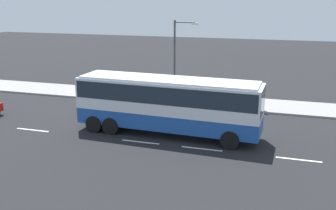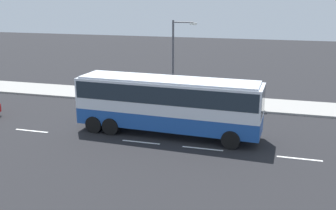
% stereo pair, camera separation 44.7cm
% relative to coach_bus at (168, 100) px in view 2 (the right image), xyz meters
% --- Properties ---
extents(ground_plane, '(120.00, 120.00, 0.00)m').
position_rel_coach_bus_xyz_m(ground_plane, '(-0.92, 0.33, -2.25)').
color(ground_plane, black).
extents(sidewalk_curb, '(80.00, 4.00, 0.15)m').
position_rel_coach_bus_xyz_m(sidewalk_curb, '(-0.92, 8.41, -2.17)').
color(sidewalk_curb, gray).
rests_on(sidewalk_curb, ground_plane).
extents(lane_centreline, '(30.43, 0.16, 0.01)m').
position_rel_coach_bus_xyz_m(lane_centreline, '(-5.63, -1.82, -2.25)').
color(lane_centreline, white).
rests_on(lane_centreline, ground_plane).
extents(coach_bus, '(11.77, 3.19, 3.64)m').
position_rel_coach_bus_xyz_m(coach_bus, '(0.00, 0.00, 0.00)').
color(coach_bus, '#1E4C9E').
rests_on(coach_bus, ground_plane).
extents(pedestrian_near_curb, '(0.32, 0.32, 1.53)m').
position_rel_coach_bus_xyz_m(pedestrian_near_curb, '(5.52, 6.84, -1.23)').
color(pedestrian_near_curb, '#38334C').
rests_on(pedestrian_near_curb, sidewalk_curb).
extents(street_lamp, '(1.92, 0.24, 6.63)m').
position_rel_coach_bus_xyz_m(street_lamp, '(-1.22, 6.68, 1.75)').
color(street_lamp, '#47474C').
rests_on(street_lamp, sidewalk_curb).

